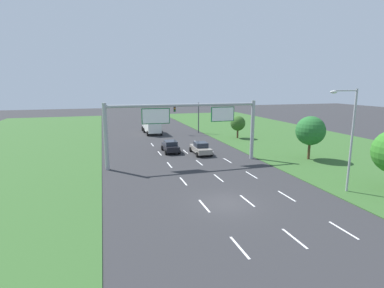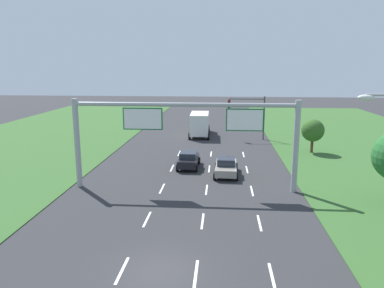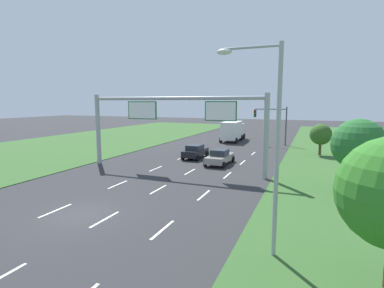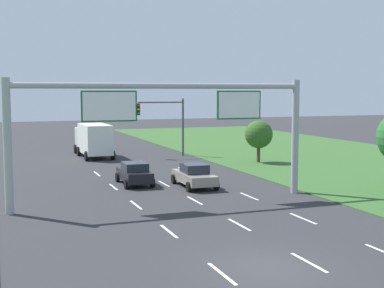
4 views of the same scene
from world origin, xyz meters
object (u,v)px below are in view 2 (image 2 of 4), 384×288
at_px(sign_gantry, 186,127).
at_px(traffic_light_mast, 249,110).
at_px(car_near_red, 226,166).
at_px(box_truck, 200,123).
at_px(car_lead_silver, 189,159).
at_px(roadside_tree_far, 313,130).

height_order(sign_gantry, traffic_light_mast, sign_gantry).
bearing_deg(sign_gantry, car_near_red, 52.41).
relative_size(box_truck, sign_gantry, 0.45).
distance_m(car_near_red, car_lead_silver, 4.12).
height_order(sign_gantry, roadside_tree_far, sign_gantry).
height_order(car_lead_silver, traffic_light_mast, traffic_light_mast).
bearing_deg(roadside_tree_far, sign_gantry, -133.62).
distance_m(car_near_red, traffic_light_mast, 17.01).
distance_m(box_truck, roadside_tree_far, 16.06).
bearing_deg(sign_gantry, traffic_light_mast, 73.19).
distance_m(car_lead_silver, sign_gantry, 7.50).
xyz_separation_m(box_truck, sign_gantry, (0.25, -22.82, 3.16)).
height_order(car_lead_silver, box_truck, box_truck).
bearing_deg(car_near_red, roadside_tree_far, 45.57).
bearing_deg(roadside_tree_far, car_lead_silver, -151.67).
xyz_separation_m(car_near_red, sign_gantry, (-3.17, -4.12, 4.12)).
bearing_deg(box_truck, car_lead_silver, -91.45).
bearing_deg(car_lead_silver, car_near_red, -30.42).
distance_m(car_near_red, box_truck, 19.03).
height_order(car_near_red, traffic_light_mast, traffic_light_mast).
relative_size(sign_gantry, roadside_tree_far, 4.58).
distance_m(traffic_light_mast, roadside_tree_far, 9.82).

